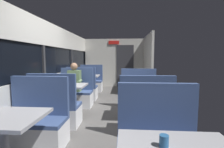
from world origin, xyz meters
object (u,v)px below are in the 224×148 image
bench_rear_aisle_facing_end (145,116)px  bench_mid_window_facing_entry (76,95)px  dining_table_near_window (3,124)px  bench_near_window_facing_entry (36,126)px  coffee_cup_primary (164,141)px  bench_far_window_facing_entry (91,83)px  dining_table_mid_window (67,89)px  dining_table_far_window (87,78)px  bench_mid_window_facing_end (56,110)px  dining_table_rear_aisle (142,92)px  bench_rear_aisle_facing_entry (139,98)px  seated_passenger (75,88)px  bench_far_window_facing_end (82,90)px

bench_rear_aisle_facing_end → bench_mid_window_facing_entry: bearing=138.2°
bench_mid_window_facing_entry → dining_table_near_window: bearing=-90.0°
bench_near_window_facing_entry → coffee_cup_primary: size_ratio=12.22×
dining_table_near_window → bench_far_window_facing_entry: size_ratio=0.82×
bench_far_window_facing_entry → bench_mid_window_facing_entry: bearing=-90.0°
dining_table_mid_window → bench_near_window_facing_entry: bearing=-90.0°
dining_table_mid_window → dining_table_near_window: bearing=-90.0°
bench_mid_window_facing_entry → dining_table_far_window: size_ratio=1.22×
dining_table_mid_window → coffee_cup_primary: size_ratio=10.00×
bench_mid_window_facing_end → dining_table_rear_aisle: bench_mid_window_facing_end is taller
dining_table_near_window → dining_table_mid_window: size_ratio=1.00×
bench_mid_window_facing_end → bench_rear_aisle_facing_entry: bearing=33.8°
bench_mid_window_facing_end → bench_far_window_facing_entry: same height
bench_mid_window_facing_entry → bench_mid_window_facing_end: bearing=-90.0°
bench_near_window_facing_entry → bench_rear_aisle_facing_end: same height
dining_table_far_window → bench_rear_aisle_facing_end: size_ratio=0.82×
bench_mid_window_facing_end → dining_table_near_window: bearing=-90.0°
bench_far_window_facing_entry → bench_rear_aisle_facing_entry: 2.97m
bench_near_window_facing_entry → bench_mid_window_facing_end: bearing=90.0°
bench_mid_window_facing_entry → coffee_cup_primary: bench_mid_window_facing_entry is taller
dining_table_near_window → bench_near_window_facing_entry: 0.77m
bench_near_window_facing_entry → dining_table_rear_aisle: bearing=35.3°
bench_near_window_facing_entry → seated_passenger: bearing=90.0°
bench_mid_window_facing_entry → dining_table_rear_aisle: 2.03m
bench_rear_aisle_facing_end → seated_passenger: bearing=139.5°
dining_table_near_window → dining_table_far_window: bearing=90.0°
dining_table_far_window → coffee_cup_primary: bearing=-70.8°
bench_rear_aisle_facing_end → bench_mid_window_facing_end: bearing=173.6°
dining_table_far_window → coffee_cup_primary: (1.69, -4.86, 0.15)m
bench_far_window_facing_end → bench_far_window_facing_entry: (0.00, 1.40, 0.00)m
dining_table_near_window → bench_rear_aisle_facing_end: 2.22m
dining_table_rear_aisle → coffee_cup_primary: bearing=-92.3°
seated_passenger → dining_table_mid_window: bearing=-90.0°
dining_table_mid_window → seated_passenger: (0.00, 0.63, -0.10)m
bench_mid_window_facing_entry → seated_passenger: (0.00, -0.07, 0.21)m
bench_mid_window_facing_entry → coffee_cup_primary: bearing=-63.5°
dining_table_far_window → coffee_cup_primary: coffee_cup_primary is taller
seated_passenger → bench_far_window_facing_end: bearing=90.0°
dining_table_far_window → bench_rear_aisle_facing_end: bearing=-59.7°
bench_near_window_facing_entry → dining_table_rear_aisle: 2.22m
dining_table_near_window → bench_mid_window_facing_end: size_ratio=0.82×
bench_far_window_facing_end → dining_table_far_window: bearing=90.0°
bench_mid_window_facing_entry → bench_far_window_facing_end: 0.77m
bench_mid_window_facing_entry → bench_far_window_facing_end: bearing=90.0°
dining_table_rear_aisle → seated_passenger: size_ratio=0.71×
bench_mid_window_facing_entry → bench_far_window_facing_end: size_ratio=1.00×
dining_table_far_window → bench_rear_aisle_facing_entry: bearing=-43.0°
bench_rear_aisle_facing_end → dining_table_rear_aisle: bearing=90.0°
coffee_cup_primary → bench_far_window_facing_entry: bearing=106.9°
dining_table_near_window → seated_passenger: seated_passenger is taller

